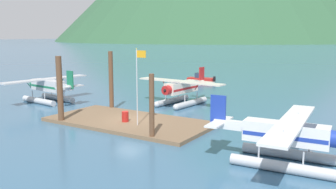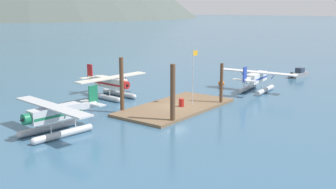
# 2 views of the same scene
# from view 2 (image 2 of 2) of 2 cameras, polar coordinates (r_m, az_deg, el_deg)

# --- Properties ---
(ground_plane) EXTENTS (1200.00, 1200.00, 0.00)m
(ground_plane) POSITION_cam_2_polar(r_m,az_deg,el_deg) (44.64, 1.12, -2.00)
(ground_plane) COLOR #38607F
(dock_platform) EXTENTS (14.30, 6.97, 0.30)m
(dock_platform) POSITION_cam_2_polar(r_m,az_deg,el_deg) (44.60, 1.12, -1.82)
(dock_platform) COLOR brown
(dock_platform) RESTS_ON ground
(piling_near_left) EXTENTS (0.50, 0.50, 5.81)m
(piling_near_left) POSITION_cam_2_polar(r_m,az_deg,el_deg) (38.31, 0.68, 0.07)
(piling_near_left) COLOR brown
(piling_near_left) RESTS_ON ground
(piling_near_right) EXTENTS (0.37, 0.37, 4.86)m
(piling_near_right) POSITION_cam_2_polar(r_m,az_deg,el_deg) (46.27, 7.65, 1.47)
(piling_near_right) COLOR brown
(piling_near_right) RESTS_ON ground
(piling_far_left) EXTENTS (0.45, 0.45, 5.97)m
(piling_far_left) POSITION_cam_2_polar(r_m,az_deg,el_deg) (42.44, -6.64, 1.30)
(piling_far_left) COLOR brown
(piling_far_left) RESTS_ON ground
(flagpole) EXTENTS (0.95, 0.10, 6.23)m
(flagpole) POSITION_cam_2_polar(r_m,az_deg,el_deg) (44.72, 3.65, 3.44)
(flagpole) COLOR silver
(flagpole) RESTS_ON dock_platform
(fuel_drum) EXTENTS (0.62, 0.62, 0.88)m
(fuel_drum) POSITION_cam_2_polar(r_m,az_deg,el_deg) (44.20, 1.93, -1.17)
(fuel_drum) COLOR #AD1E19
(fuel_drum) RESTS_ON dock_platform
(mooring_buoy) EXTENTS (0.88, 0.88, 0.88)m
(mooring_buoy) POSITION_cam_2_polar(r_m,az_deg,el_deg) (57.62, 7.64, 1.58)
(mooring_buoy) COLOR orange
(mooring_buoy) RESTS_ON ground
(seaplane_silver_port_fwd) EXTENTS (7.95, 10.49, 3.84)m
(seaplane_silver_port_fwd) POSITION_cam_2_polar(r_m,az_deg,el_deg) (36.54, -15.87, -3.14)
(seaplane_silver_port_fwd) COLOR #B7BABF
(seaplane_silver_port_fwd) RESTS_ON ground
(seaplane_white_stbd_aft) EXTENTS (7.97, 10.47, 3.84)m
(seaplane_white_stbd_aft) POSITION_cam_2_polar(r_m,az_deg,el_deg) (54.75, 12.54, 2.05)
(seaplane_white_stbd_aft) COLOR #B7BABF
(seaplane_white_stbd_aft) RESTS_ON ground
(seaplane_cream_bow_centre) EXTENTS (10.48, 7.97, 3.84)m
(seaplane_cream_bow_centre) POSITION_cam_2_polar(r_m,az_deg,el_deg) (50.21, -8.14, 1.31)
(seaplane_cream_bow_centre) COLOR #B7BABF
(seaplane_cream_bow_centre) RESTS_ON ground
(boat_grey_open_se) EXTENTS (4.86, 2.16, 1.50)m
(boat_grey_open_se) POSITION_cam_2_polar(r_m,az_deg,el_deg) (68.62, 18.26, 2.81)
(boat_grey_open_se) COLOR gray
(boat_grey_open_se) RESTS_ON ground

